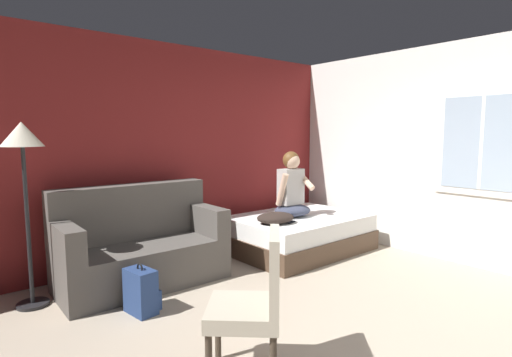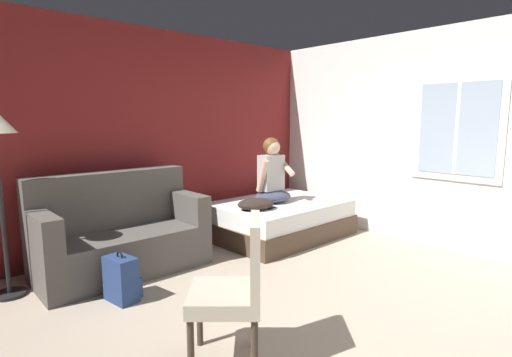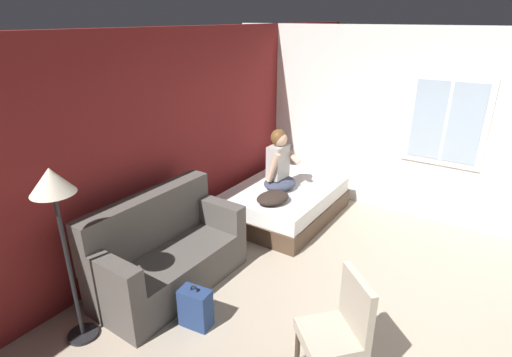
{
  "view_description": "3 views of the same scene",
  "coord_description": "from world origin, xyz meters",
  "px_view_note": "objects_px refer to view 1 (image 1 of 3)",
  "views": [
    {
      "loc": [
        -2.45,
        -1.46,
        1.6
      ],
      "look_at": [
        0.4,
        1.93,
        1.09
      ],
      "focal_mm": 28.0,
      "sensor_mm": 36.0,
      "label": 1
    },
    {
      "loc": [
        -2.45,
        -1.46,
        1.6
      ],
      "look_at": [
        0.85,
        2.09,
        0.88
      ],
      "focal_mm": 28.0,
      "sensor_mm": 36.0,
      "label": 2
    },
    {
      "loc": [
        -3.28,
        -0.39,
        2.81
      ],
      "look_at": [
        0.43,
        2.09,
        0.99
      ],
      "focal_mm": 28.0,
      "sensor_mm": 36.0,
      "label": 3
    }
  ],
  "objects_px": {
    "person_seated": "(292,190)",
    "floor_lamp": "(23,152)",
    "couch": "(140,246)",
    "throw_pillow": "(275,218)",
    "cell_phone": "(290,222)",
    "backpack": "(142,292)",
    "side_chair": "(254,300)",
    "bed": "(299,233)"
  },
  "relations": [
    {
      "from": "bed",
      "to": "throw_pillow",
      "type": "height_order",
      "value": "throw_pillow"
    },
    {
      "from": "person_seated",
      "to": "cell_phone",
      "type": "bearing_deg",
      "value": -136.81
    },
    {
      "from": "person_seated",
      "to": "couch",
      "type": "bearing_deg",
      "value": 174.12
    },
    {
      "from": "couch",
      "to": "throw_pillow",
      "type": "height_order",
      "value": "couch"
    },
    {
      "from": "backpack",
      "to": "cell_phone",
      "type": "distance_m",
      "value": 2.11
    },
    {
      "from": "throw_pillow",
      "to": "floor_lamp",
      "type": "distance_m",
      "value": 2.81
    },
    {
      "from": "person_seated",
      "to": "floor_lamp",
      "type": "relative_size",
      "value": 0.51
    },
    {
      "from": "bed",
      "to": "side_chair",
      "type": "height_order",
      "value": "side_chair"
    },
    {
      "from": "person_seated",
      "to": "backpack",
      "type": "height_order",
      "value": "person_seated"
    },
    {
      "from": "person_seated",
      "to": "cell_phone",
      "type": "relative_size",
      "value": 6.08
    },
    {
      "from": "bed",
      "to": "couch",
      "type": "bearing_deg",
      "value": 172.71
    },
    {
      "from": "couch",
      "to": "side_chair",
      "type": "xyz_separation_m",
      "value": [
        -0.15,
        -2.09,
        0.14
      ]
    },
    {
      "from": "couch",
      "to": "backpack",
      "type": "xyz_separation_m",
      "value": [
        -0.31,
        -0.71,
        -0.2
      ]
    },
    {
      "from": "couch",
      "to": "throw_pillow",
      "type": "distance_m",
      "value": 1.65
    },
    {
      "from": "couch",
      "to": "cell_phone",
      "type": "distance_m",
      "value": 1.84
    },
    {
      "from": "person_seated",
      "to": "cell_phone",
      "type": "xyz_separation_m",
      "value": [
        -0.3,
        -0.28,
        -0.35
      ]
    },
    {
      "from": "bed",
      "to": "side_chair",
      "type": "relative_size",
      "value": 1.86
    },
    {
      "from": "backpack",
      "to": "throw_pillow",
      "type": "relative_size",
      "value": 0.95
    },
    {
      "from": "bed",
      "to": "backpack",
      "type": "xyz_separation_m",
      "value": [
        -2.46,
        -0.43,
        -0.04
      ]
    },
    {
      "from": "throw_pillow",
      "to": "cell_phone",
      "type": "xyz_separation_m",
      "value": [
        0.17,
        -0.09,
        -0.07
      ]
    },
    {
      "from": "bed",
      "to": "person_seated",
      "type": "relative_size",
      "value": 2.08
    },
    {
      "from": "side_chair",
      "to": "backpack",
      "type": "height_order",
      "value": "side_chair"
    },
    {
      "from": "bed",
      "to": "side_chair",
      "type": "bearing_deg",
      "value": -141.81
    },
    {
      "from": "backpack",
      "to": "cell_phone",
      "type": "bearing_deg",
      "value": 5.85
    },
    {
      "from": "cell_phone",
      "to": "couch",
      "type": "bearing_deg",
      "value": 60.06
    },
    {
      "from": "backpack",
      "to": "throw_pillow",
      "type": "height_order",
      "value": "throw_pillow"
    },
    {
      "from": "side_chair",
      "to": "floor_lamp",
      "type": "xyz_separation_m",
      "value": [
        -0.88,
        2.17,
        0.9
      ]
    },
    {
      "from": "cell_phone",
      "to": "floor_lamp",
      "type": "xyz_separation_m",
      "value": [
        -2.8,
        0.58,
        0.94
      ]
    },
    {
      "from": "throw_pillow",
      "to": "side_chair",
      "type": "bearing_deg",
      "value": -136.09
    },
    {
      "from": "throw_pillow",
      "to": "backpack",
      "type": "bearing_deg",
      "value": -170.96
    },
    {
      "from": "side_chair",
      "to": "throw_pillow",
      "type": "bearing_deg",
      "value": 43.91
    },
    {
      "from": "bed",
      "to": "throw_pillow",
      "type": "xyz_separation_m",
      "value": [
        -0.55,
        -0.13,
        0.31
      ]
    },
    {
      "from": "person_seated",
      "to": "floor_lamp",
      "type": "distance_m",
      "value": 3.17
    },
    {
      "from": "bed",
      "to": "backpack",
      "type": "height_order",
      "value": "bed"
    },
    {
      "from": "side_chair",
      "to": "backpack",
      "type": "xyz_separation_m",
      "value": [
        -0.16,
        1.38,
        -0.34
      ]
    },
    {
      "from": "throw_pillow",
      "to": "floor_lamp",
      "type": "xyz_separation_m",
      "value": [
        -2.62,
        0.49,
        0.88
      ]
    },
    {
      "from": "bed",
      "to": "cell_phone",
      "type": "bearing_deg",
      "value": -150.14
    },
    {
      "from": "side_chair",
      "to": "backpack",
      "type": "bearing_deg",
      "value": 96.46
    },
    {
      "from": "bed",
      "to": "person_seated",
      "type": "distance_m",
      "value": 0.61
    },
    {
      "from": "person_seated",
      "to": "floor_lamp",
      "type": "xyz_separation_m",
      "value": [
        -3.1,
        0.3,
        0.59
      ]
    },
    {
      "from": "bed",
      "to": "person_seated",
      "type": "height_order",
      "value": "person_seated"
    },
    {
      "from": "bed",
      "to": "couch",
      "type": "distance_m",
      "value": 2.17
    }
  ]
}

